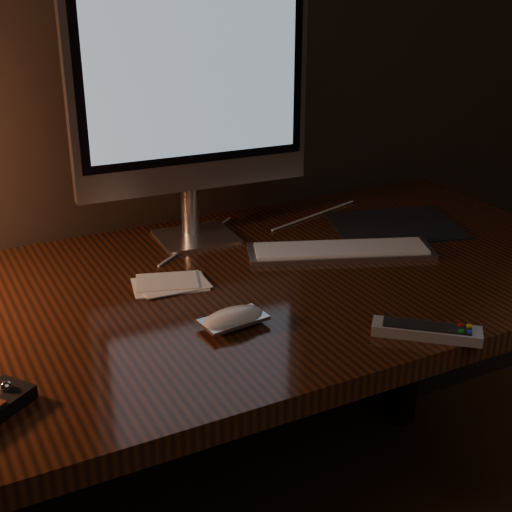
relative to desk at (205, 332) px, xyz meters
name	(u,v)px	position (x,y,z in m)	size (l,w,h in m)	color
desk	(205,332)	(0.00, 0.00, 0.00)	(1.60, 0.75, 0.75)	#3F1D0E
monitor	(192,95)	(0.06, 0.17, 0.44)	(0.50, 0.15, 0.52)	silver
keyboard	(341,250)	(0.29, -0.04, 0.14)	(0.38, 0.11, 0.01)	silver
mousepad	(395,225)	(0.49, 0.04, 0.13)	(0.28, 0.22, 0.00)	black
mouse	(233,320)	(-0.04, -0.22, 0.14)	(0.11, 0.06, 0.02)	white
tv_remote	(426,331)	(0.22, -0.40, 0.14)	(0.16, 0.15, 0.02)	#939598
papers	(170,284)	(-0.08, -0.02, 0.13)	(0.14, 0.09, 0.01)	white
cable	(261,229)	(0.21, 0.16, 0.13)	(0.01, 0.01, 0.60)	white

